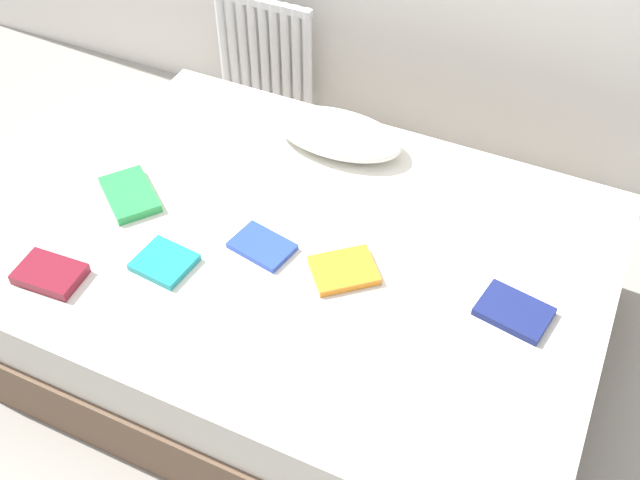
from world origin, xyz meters
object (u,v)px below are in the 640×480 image
at_px(textbook_maroon, 50,274).
at_px(textbook_orange, 344,270).
at_px(textbook_green, 130,195).
at_px(textbook_teal, 164,262).
at_px(textbook_navy, 514,312).
at_px(textbook_blue, 262,246).
at_px(radiator, 264,52).
at_px(bed, 314,293).
at_px(pillow, 338,134).

xyz_separation_m(textbook_maroon, textbook_orange, (0.86, 0.42, -0.01)).
height_order(textbook_maroon, textbook_green, textbook_maroon).
height_order(textbook_teal, textbook_navy, same).
relative_size(textbook_maroon, textbook_teal, 1.17).
distance_m(textbook_teal, textbook_orange, 0.59).
bearing_deg(textbook_blue, radiator, 129.20).
xyz_separation_m(bed, textbook_navy, (0.69, -0.01, 0.27)).
height_order(radiator, textbook_maroon, radiator).
height_order(textbook_teal, textbook_blue, textbook_teal).
xyz_separation_m(pillow, textbook_teal, (-0.26, -0.82, -0.04)).
height_order(bed, textbook_orange, textbook_orange).
height_order(textbook_maroon, textbook_blue, textbook_maroon).
relative_size(radiator, textbook_navy, 2.56).
bearing_deg(pillow, textbook_maroon, -118.98).
height_order(bed, textbook_teal, textbook_teal).
relative_size(textbook_green, textbook_navy, 1.14).
relative_size(textbook_teal, textbook_navy, 0.83).
bearing_deg(textbook_maroon, textbook_navy, 15.49).
relative_size(textbook_maroon, textbook_blue, 1.04).
bearing_deg(textbook_orange, textbook_blue, 142.24).
distance_m(radiator, textbook_navy, 1.95).
relative_size(bed, textbook_teal, 11.05).
bearing_deg(bed, textbook_green, -174.74).
distance_m(pillow, textbook_navy, 1.00).
bearing_deg(textbook_navy, radiator, 151.74).
bearing_deg(textbook_maroon, textbook_blue, 32.25).
xyz_separation_m(textbook_green, textbook_navy, (1.39, 0.06, -0.00)).
height_order(pillow, textbook_teal, pillow).
distance_m(radiator, pillow, 0.98).
bearing_deg(textbook_orange, textbook_navy, -33.64).
height_order(textbook_green, textbook_teal, textbook_green).
bearing_deg(textbook_blue, textbook_green, -170.98).
bearing_deg(textbook_teal, textbook_navy, 20.07).
distance_m(textbook_navy, textbook_orange, 0.55).
relative_size(radiator, pillow, 1.07).
bearing_deg(textbook_green, textbook_maroon, -53.75).
height_order(textbook_maroon, textbook_orange, textbook_maroon).
bearing_deg(bed, textbook_maroon, -145.37).
bearing_deg(textbook_green, radiator, 133.68).
relative_size(pillow, textbook_maroon, 2.45).
height_order(bed, textbook_blue, textbook_blue).
xyz_separation_m(pillow, textbook_blue, (-0.00, -0.61, -0.05)).
bearing_deg(textbook_navy, pillow, 157.57).
xyz_separation_m(bed, textbook_teal, (-0.41, -0.29, 0.27)).
relative_size(bed, textbook_blue, 9.85).
bearing_deg(textbook_navy, textbook_blue, -164.48).
relative_size(textbook_navy, textbook_blue, 1.07).
distance_m(radiator, textbook_green, 1.28).
xyz_separation_m(bed, radiator, (-0.83, 1.20, 0.11)).
bearing_deg(textbook_navy, textbook_teal, -155.49).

